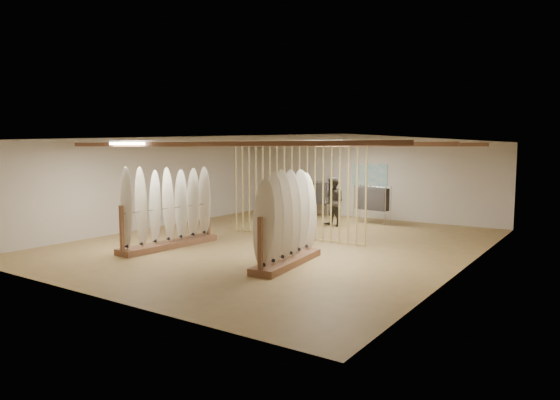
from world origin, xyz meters
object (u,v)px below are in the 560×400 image
Objects in this scene: rack_right at (287,234)px; clothing_rack_a at (314,193)px; shopper_a at (305,195)px; shopper_b at (333,198)px; rack_left at (169,221)px; clothing_rack_b at (372,199)px.

rack_right is 7.97m from clothing_rack_a.
shopper_a is at bearing -89.46° from clothing_rack_a.
shopper_a is 1.83m from shopper_b.
rack_left reaches higher than shopper_b.
shopper_a is 0.98× the size of shopper_b.
clothing_rack_a is at bearing 156.84° from shopper_b.
clothing_rack_a is 0.76m from shopper_a.
shopper_a is at bearing 172.33° from shopper_b.
shopper_b reaches higher than shopper_a.
rack_right is at bearing -69.63° from clothing_rack_a.
clothing_rack_b is at bearing 72.09° from shopper_b.
clothing_rack_a is 2.65m from clothing_rack_b.
clothing_rack_b is (2.60, -0.47, -0.03)m from clothing_rack_a.
rack_left reaches higher than clothing_rack_b.
shopper_b is (-0.91, -1.15, 0.06)m from clothing_rack_b.
rack_right is 1.88× the size of clothing_rack_a.
rack_right reaches higher than shopper_b.
rack_left is 2.16× the size of clothing_rack_a.
shopper_a reaches higher than clothing_rack_a.
rack_left reaches higher than clothing_rack_a.
rack_left is 7.35m from clothing_rack_b.
clothing_rack_b is 1.46m from shopper_b.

